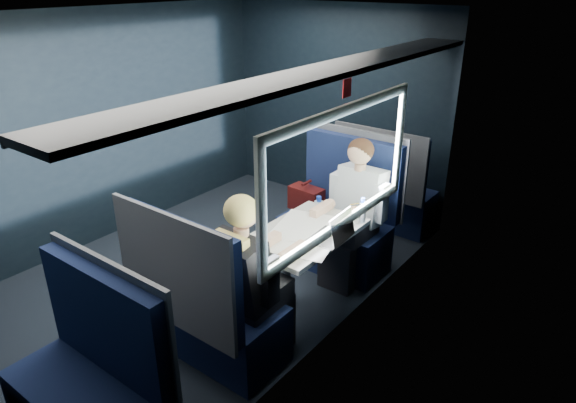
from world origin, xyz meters
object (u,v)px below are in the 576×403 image
Objects in this scene: table at (301,239)px; man at (354,205)px; seat_bay_near at (338,221)px; cup at (357,217)px; woman at (248,273)px; seat_row_front at (384,192)px; bottle_small at (362,211)px; seat_bay_far at (207,310)px; laptop at (335,233)px; seat_row_back at (91,388)px.

man is at bearing 84.48° from table.
seat_bay_near is 0.77m from cup.
woman is at bearing -90.00° from man.
seat_row_front reaches higher than cup.
bottle_small is at bearing 78.43° from woman.
woman is (0.27, -1.58, 0.31)m from seat_bay_near.
table is 4.80× the size of bottle_small.
man is 0.38m from bottle_small.
seat_bay_far is 6.05× the size of bottle_small.
man is at bearing 80.97° from seat_bay_far.
seat_bay_far is at bearing -109.81° from cup.
table is at bearing -77.24° from seat_bay_near.
seat_bay_near is 1.63m from woman.
seat_bay_far is at bearing -118.53° from laptop.
seat_bay_near is at bearing 133.89° from cup.
woman is at bearing -80.48° from seat_bay_near.
bottle_small is at bearing 49.60° from cup.
man is at bearing 84.28° from seat_row_back.
seat_bay_near and seat_bay_far have the same top height.
woman is (0.25, -2.50, 0.32)m from seat_row_front.
table is 0.54m from bottle_small.
seat_row_front is at bearing 107.83° from cup.
seat_bay_near reaches higher than seat_row_front.
cup is at bearing 79.42° from woman.
seat_row_front is 3.50× the size of laptop.
laptop is 3.90× the size of cup.
woman is at bearing 77.07° from seat_row_back.
seat_bay_far is 0.43m from woman.
seat_row_back is 1.91m from laptop.
seat_bay_near is 1.07m from laptop.
seat_bay_far is at bearing -99.03° from man.
seat_bay_far is 0.95× the size of woman.
man reaches higher than bottle_small.
seat_bay_near is at bearing 90.32° from seat_row_back.
woman is (0.07, -0.71, 0.06)m from table.
seat_row_front is 0.88× the size of woman.
laptop is at bearing -71.46° from man.
seat_bay_far is 14.81× the size of cup.
table is 11.75× the size of cup.
woman is at bearing 33.82° from seat_bay_far.
seat_row_front is at bearing 102.83° from man.
seat_row_back is 2.30m from bottle_small.
table is 0.86× the size of seat_row_back.
woman reaches higher than laptop.
woman reaches higher than bottle_small.
woman is (0.25, 0.17, 0.31)m from seat_bay_far.
seat_bay_near is at bearing 99.52° from woman.
seat_bay_near is at bearing 146.73° from man.
seat_bay_far reaches higher than table.
seat_row_back is 2.26m from cup.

